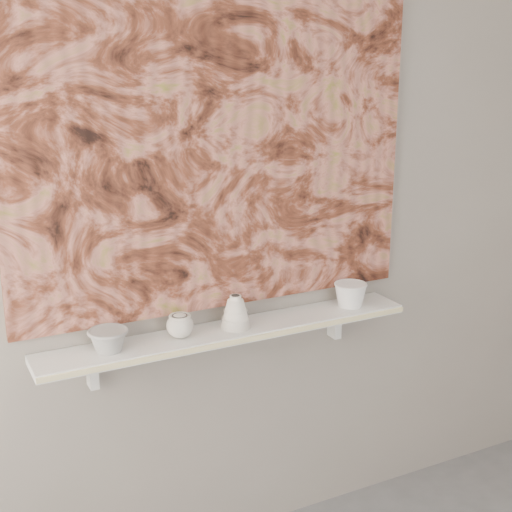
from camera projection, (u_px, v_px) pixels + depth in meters
wall_back at (218, 209)px, 2.52m from camera, size 3.60×0.00×3.60m
shelf at (230, 332)px, 2.56m from camera, size 1.40×0.18×0.03m
shelf_stripe at (242, 341)px, 2.48m from camera, size 1.40×0.01×0.02m
bracket_left at (92, 371)px, 2.42m from camera, size 0.03×0.06×0.12m
bracket_right at (334, 323)px, 2.85m from camera, size 0.03×0.06×0.12m
painting at (219, 155)px, 2.46m from camera, size 1.50×0.02×1.10m
house_motif at (328, 229)px, 2.73m from camera, size 0.09×0.00×0.08m
bowl_grey at (108, 340)px, 2.35m from camera, size 0.17×0.17×0.08m
cup_cream at (180, 326)px, 2.46m from camera, size 0.12×0.12×0.09m
bell_vessel at (236, 311)px, 2.55m from camera, size 0.11×0.11×0.12m
bowl_white at (350, 294)px, 2.77m from camera, size 0.17×0.17×0.09m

